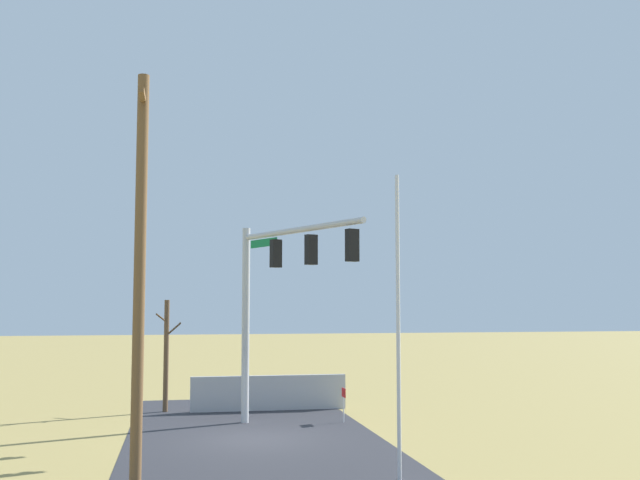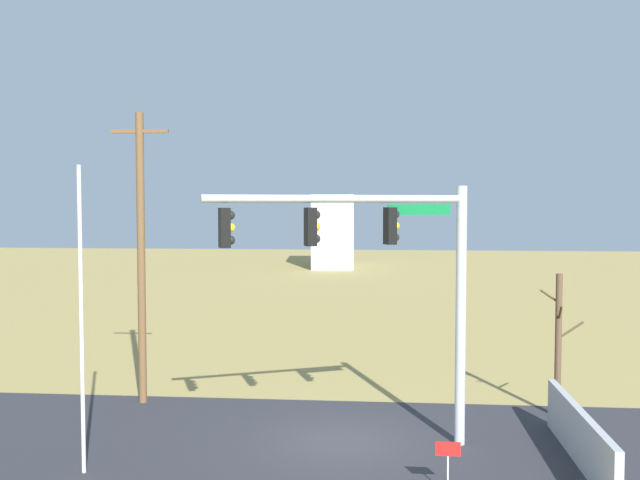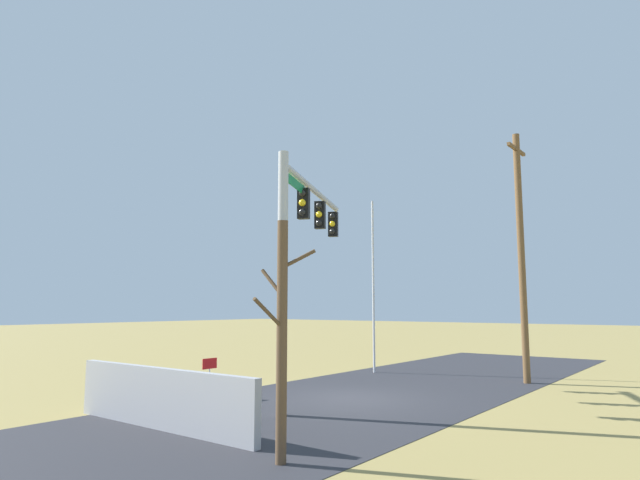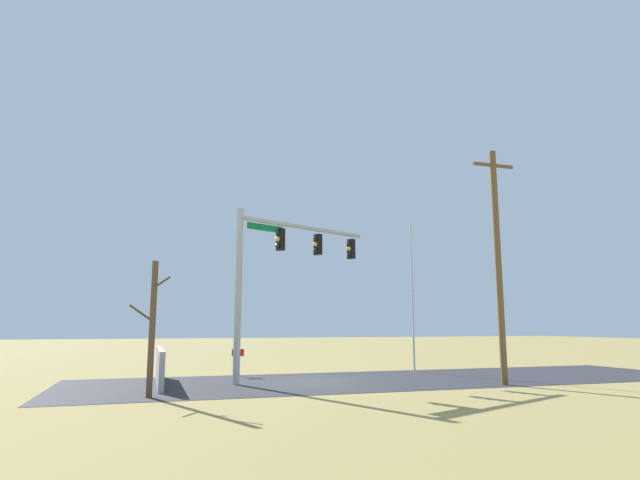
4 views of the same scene
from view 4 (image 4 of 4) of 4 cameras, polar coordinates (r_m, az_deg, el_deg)
The scene contains 9 objects.
ground_plane at distance 22.33m, azimuth -0.53°, elevation -15.10°, with size 160.00×160.00×0.00m, color #9E894C.
road_surface at distance 23.83m, azimuth 9.00°, elevation -14.61°, with size 28.00×8.00×0.01m, color #2D2D33.
sidewalk_corner at distance 21.43m, azimuth -11.80°, elevation -15.15°, with size 6.00×6.00×0.01m, color #B7B5AD.
retaining_fence at distance 22.46m, azimuth -16.92°, elevation -12.91°, with size 0.20×6.24×1.39m, color #A8A8AD.
signal_mast at distance 22.80m, azimuth -4.39°, elevation -2.35°, with size 6.58×3.05×7.03m.
flagpole at distance 27.31m, azimuth 9.95°, elevation -6.04°, with size 0.10×0.10×7.48m, color silver.
utility_pole at distance 22.51m, azimuth 18.68°, elevation -2.05°, with size 1.90×0.26×9.48m.
bare_tree at distance 18.32m, azimuth -17.67°, elevation -8.86°, with size 1.27×1.02×4.41m.
open_sign at distance 25.04m, azimuth -8.87°, elevation -12.28°, with size 0.56×0.04×1.22m.
Camera 4 is at (6.65, 21.20, 2.28)m, focal length 29.63 mm.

